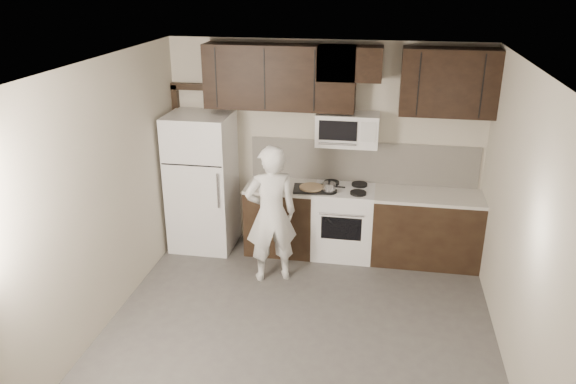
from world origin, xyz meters
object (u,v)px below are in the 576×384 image
(refrigerator, at_px, (202,182))
(person, at_px, (271,214))
(microwave, at_px, (347,129))
(stove, at_px, (343,221))

(refrigerator, bearing_deg, person, -34.07)
(refrigerator, relative_size, person, 1.08)
(microwave, distance_m, person, 1.44)
(stove, xyz_separation_m, microwave, (-0.00, 0.12, 1.19))
(person, bearing_deg, refrigerator, -56.37)
(stove, height_order, microwave, microwave)
(microwave, bearing_deg, stove, -89.90)
(stove, relative_size, person, 0.56)
(refrigerator, height_order, person, refrigerator)
(stove, distance_m, person, 1.16)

